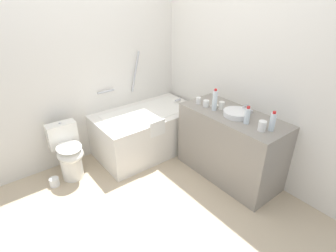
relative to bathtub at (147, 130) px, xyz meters
The scene contains 17 objects.
ground_plane 1.16m from the bathtub, 124.54° to the right, with size 3.76×3.76×0.00m, color #C1AD8E.
wall_back_tiled 1.23m from the bathtub, 144.67° to the left, with size 3.16×0.10×2.55m, color silver.
wall_right_mirror 1.55m from the bathtub, 49.22° to the right, with size 0.10×3.04×2.55m, color silver.
bathtub is the anchor object (origin of this frame).
toilet 1.09m from the bathtub, behind, with size 0.35×0.50×0.68m.
vanity_counter 1.18m from the bathtub, 66.85° to the right, with size 0.56×1.25×0.83m, color gray.
sink_basin 1.33m from the bathtub, 68.23° to the right, with size 0.29×0.29×0.06m, color white.
sink_faucet 1.40m from the bathtub, 60.87° to the right, with size 0.10×0.15×0.09m.
water_bottle_0 1.49m from the bathtub, 73.64° to the right, with size 0.06×0.06×0.19m.
water_bottle_1 1.14m from the bathtub, 66.94° to the right, with size 0.06×0.06×0.26m.
water_bottle_2 1.74m from the bathtub, 73.88° to the right, with size 0.06×0.06×0.21m.
drinking_glass_0 0.90m from the bathtub, 59.62° to the right, with size 0.06×0.06×0.08m, color white.
drinking_glass_1 0.99m from the bathtub, 63.49° to the right, with size 0.07×0.07×0.08m, color white.
drinking_glass_2 1.15m from the bathtub, 62.98° to the right, with size 0.07×0.07×0.09m, color white.
drinking_glass_3 1.65m from the bathtub, 76.16° to the right, with size 0.08×0.08×0.10m, color white.
soap_dish 1.06m from the bathtub, 60.95° to the right, with size 0.09×0.06×0.02m, color white.
toilet_paper_roll 1.35m from the bathtub, behind, with size 0.11×0.11×0.10m, color white.
Camera 1 is at (-1.16, -1.85, 2.09)m, focal length 28.41 mm.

